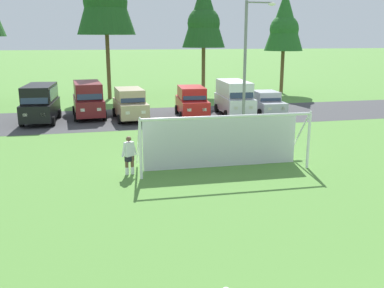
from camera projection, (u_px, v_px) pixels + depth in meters
ground_plane at (210, 160)px, 20.13m from camera, size 400.00×400.00×0.00m
parking_lot_strip at (167, 117)px, 31.28m from camera, size 52.00×8.40×0.01m
soccer_goal at (223, 139)px, 18.66m from camera, size 7.45×2.05×2.57m
player_defender_far at (129, 155)px, 17.87m from camera, size 0.70×0.41×1.64m
parked_car_slot_far_left at (40, 102)px, 29.03m from camera, size 2.42×4.91×2.52m
parked_car_slot_left at (88, 99)px, 30.83m from camera, size 2.45×4.93×2.52m
parked_car_slot_center_left at (130, 104)px, 30.00m from camera, size 2.36×4.71×2.16m
parked_car_slot_center at (192, 101)px, 31.13m from camera, size 2.41×4.74×2.16m
parked_car_slot_center_right at (234, 97)px, 31.69m from camera, size 2.39×4.90×2.52m
parked_car_slot_right at (266, 103)px, 32.12m from camera, size 2.20×4.28×1.72m
tree_center_back at (204, 15)px, 41.37m from camera, size 4.22×4.22×11.24m
tree_mid_right at (285, 22)px, 43.08m from camera, size 3.89×3.89×10.37m
street_lamp at (248, 65)px, 26.12m from camera, size 2.00×0.32×7.74m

